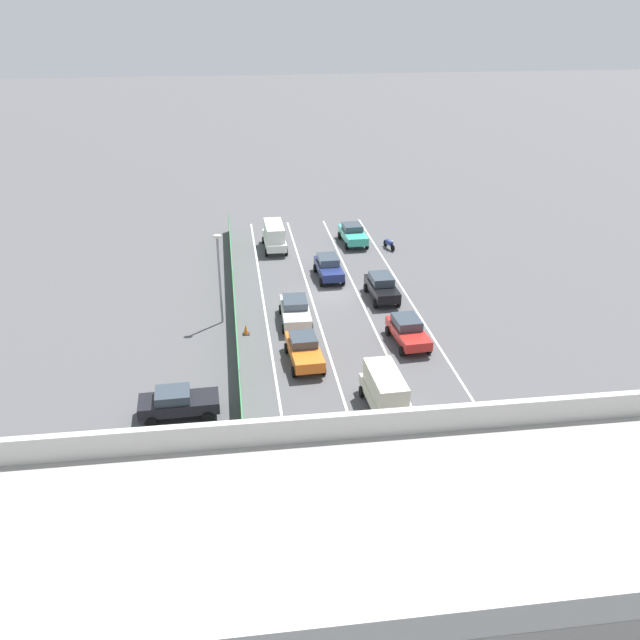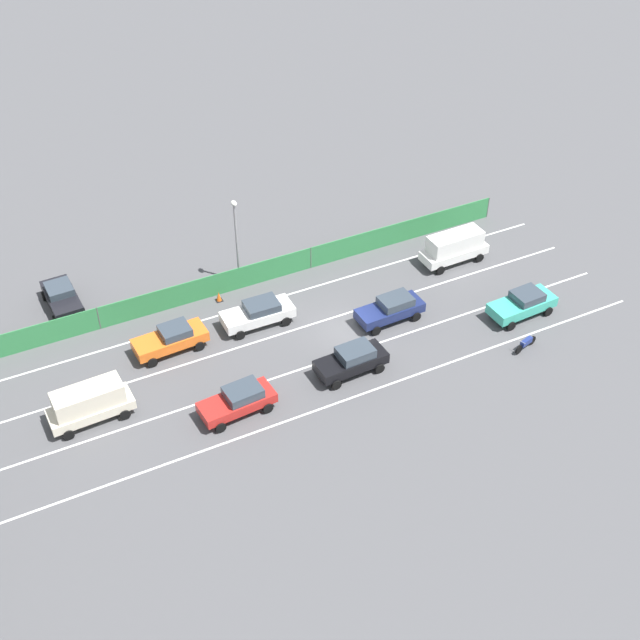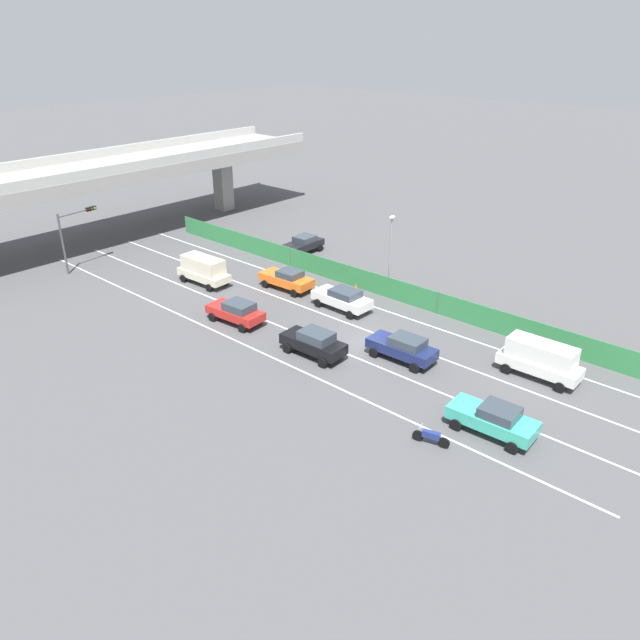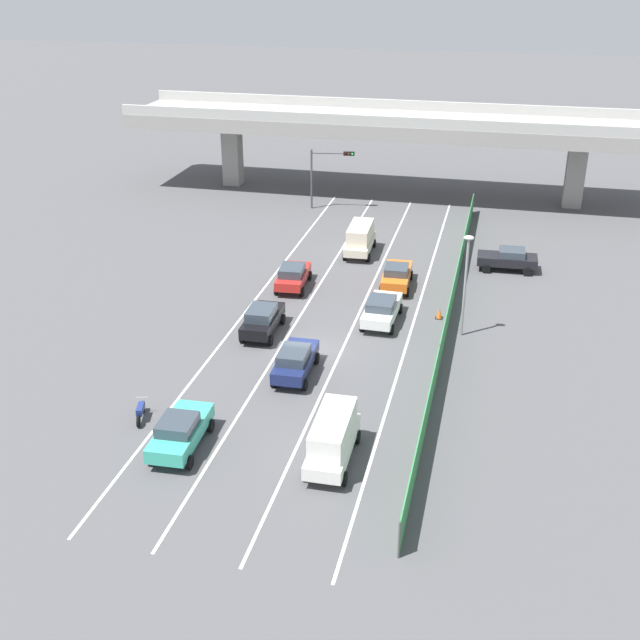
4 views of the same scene
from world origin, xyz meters
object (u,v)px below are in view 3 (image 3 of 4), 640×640
Objects in this scene: car_van_white at (540,358)px; car_sedan_navy at (403,347)px; car_taxi_teal at (494,419)px; street_lamp at (391,246)px; traffic_light at (74,227)px; traffic_cone at (356,287)px; car_van_cream at (203,269)px; car_hatchback_white at (342,298)px; parked_sedan_dark at (303,244)px; car_sedan_black at (314,342)px; car_sedan_red at (236,311)px; car_taxi_orange at (287,279)px; motorcycle at (431,437)px.

car_van_white is 8.23m from car_sedan_navy.
car_taxi_teal is 0.73× the size of street_lamp.
traffic_light reaches higher than car_taxi_teal.
car_van_cream is at bearing 124.19° from traffic_cone.
car_sedan_navy reaches higher than car_hatchback_white.
car_sedan_navy is 21.72m from parked_sedan_dark.
traffic_light is at bearing 94.27° from car_sedan_black.
car_van_white is 1.06× the size of car_taxi_teal.
car_van_white is at bearing -69.90° from car_sedan_red.
parked_sedan_dark is (7.36, 5.09, -0.02)m from car_taxi_orange.
car_van_cream reaches higher than traffic_cone.
car_sedan_black is at bearing 89.53° from car_taxi_teal.
car_van_white is at bearing -100.89° from traffic_cone.
parked_sedan_dark is at bearing -4.65° from car_van_cream.
car_sedan_black is 11.34m from car_taxi_orange.
car_taxi_orange is (3.69, -5.99, -0.37)m from car_van_cream.
car_van_cream is at bearing 78.32° from car_sedan_black.
street_lamp reaches higher than car_van_white.
traffic_cone is (10.18, 4.66, -0.63)m from car_sedan_black.
car_taxi_teal is at bearing -112.96° from car_sedan_navy.
motorcycle is (-6.28, -6.08, -0.47)m from car_sedan_navy.
street_lamp is at bearing -101.88° from parked_sedan_dark.
parked_sedan_dark is at bearing 55.38° from motorcycle.
car_sedan_navy is 8.65m from car_taxi_teal.
car_sedan_navy reaches higher than parked_sedan_dark.
car_sedan_black is at bearing -135.00° from parked_sedan_dark.
car_sedan_red reaches higher than motorcycle.
car_sedan_navy is 0.72× the size of street_lamp.
street_lamp reaches higher than car_hatchback_white.
car_sedan_red is 13.10m from street_lamp.
car_sedan_black is at bearing -126.88° from car_taxi_orange.
car_sedan_red is at bearing 157.72° from street_lamp.
motorcycle is 0.36× the size of traffic_light.
car_van_white is (0.25, -15.17, 0.37)m from car_hatchback_white.
traffic_cone is (6.91, 9.29, -0.61)m from car_sedan_navy.
car_sedan_navy is at bearing -120.09° from parked_sedan_dark.
car_sedan_navy is at bearing -74.35° from car_sedan_red.
parked_sedan_dark is 0.68× the size of street_lamp.
street_lamp is at bearing -7.65° from car_hatchback_white.
car_hatchback_white reaches higher than motorcycle.
car_taxi_orange is at bearing 75.54° from car_sedan_navy.
car_taxi_orange reaches higher than traffic_cone.
car_taxi_orange is 2.43× the size of motorcycle.
street_lamp is 4.42m from traffic_cone.
car_taxi_orange is at bearing 53.12° from car_sedan_black.
traffic_light is at bearing 117.53° from car_taxi_orange.
street_lamp reaches higher than parked_sedan_dark.
car_taxi_orange is at bearing 72.32° from car_taxi_teal.
car_sedan_black is 11.13m from motorcycle.
car_taxi_orange is (6.90, 1.69, -0.01)m from car_sedan_red.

